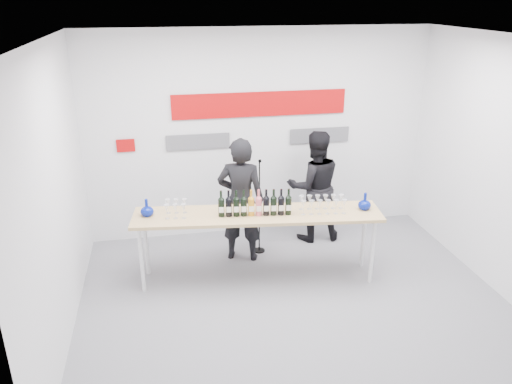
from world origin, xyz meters
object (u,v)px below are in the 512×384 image
tasting_table (258,218)px  presenter_right (314,186)px  presenter_left (241,200)px  mic_stand (259,224)px

tasting_table → presenter_right: (1.02, 0.96, -0.02)m
presenter_left → presenter_right: size_ratio=1.04×
tasting_table → presenter_left: (-0.11, 0.57, 0.02)m
mic_stand → presenter_left: bearing=-179.9°
presenter_right → presenter_left: bearing=20.7°
presenter_left → presenter_right: bearing=-143.6°
mic_stand → presenter_right: bearing=-6.3°
tasting_table → mic_stand: 0.82m
presenter_left → presenter_right: (1.14, 0.39, -0.03)m
tasting_table → mic_stand: size_ratio=2.24×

